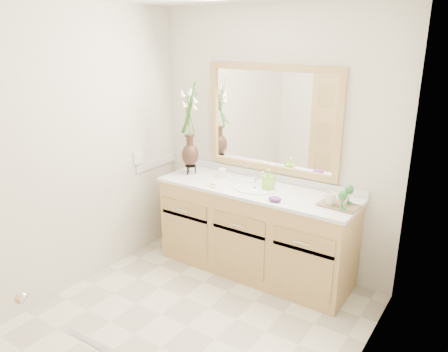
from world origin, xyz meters
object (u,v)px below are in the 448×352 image
Objects in this scene: flower_vase at (189,119)px; tray at (339,205)px; tumbler at (222,173)px; soap_bottle at (268,180)px.

flower_vase reaches higher than tray.
flower_vase reaches higher than tumbler.
soap_bottle is 0.53× the size of tray.
tumbler is at bearing 179.89° from soap_bottle.
flower_vase is 0.60m from tumbler.
tumbler is at bearing 12.88° from flower_vase.
soap_bottle is (0.85, 0.04, -0.46)m from flower_vase.
soap_bottle is at bearing -179.66° from tray.
tumbler is 0.28× the size of tray.
tumbler is at bearing -179.41° from tray.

